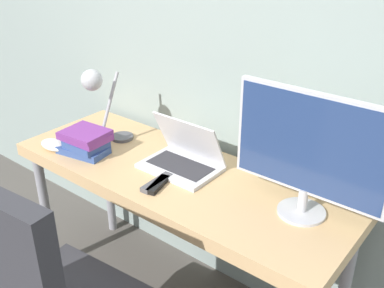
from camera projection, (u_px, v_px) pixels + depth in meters
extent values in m
cube|color=gray|center=(225.00, 36.00, 1.96)|extent=(8.00, 0.05, 2.60)
cube|color=tan|center=(176.00, 178.00, 1.96)|extent=(1.58, 0.56, 0.06)
cylinder|color=gray|center=(46.00, 213.00, 2.39)|extent=(0.05, 0.05, 0.71)
cylinder|color=gray|center=(108.00, 180.00, 2.70)|extent=(0.05, 0.05, 0.71)
cube|color=silver|center=(179.00, 167.00, 1.97)|extent=(0.33, 0.23, 0.02)
cube|color=#2D2D33|center=(179.00, 165.00, 1.97)|extent=(0.28, 0.14, 0.00)
cube|color=silver|center=(189.00, 139.00, 1.97)|extent=(0.33, 0.11, 0.21)
cube|color=navy|center=(188.00, 139.00, 1.96)|extent=(0.30, 0.09, 0.18)
cylinder|color=#B7B7BC|center=(301.00, 212.00, 1.67)|extent=(0.18, 0.18, 0.01)
cylinder|color=#B7B7BC|center=(303.00, 200.00, 1.65)|extent=(0.04, 0.04, 0.09)
cube|color=#B7B7BC|center=(311.00, 145.00, 1.55)|extent=(0.57, 0.02, 0.38)
cube|color=navy|center=(309.00, 146.00, 1.54)|extent=(0.55, 0.00, 0.36)
cylinder|color=#4C4C51|center=(122.00, 137.00, 2.24)|extent=(0.11, 0.11, 0.02)
cylinder|color=#99999E|center=(108.00, 110.00, 2.11)|extent=(0.02, 0.17, 0.34)
sphere|color=#B2B2B7|center=(92.00, 80.00, 1.99)|extent=(0.10, 0.10, 0.10)
cube|color=#2D2D33|center=(3.00, 273.00, 1.35)|extent=(0.49, 0.11, 0.60)
cube|color=#334C8C|center=(83.00, 150.00, 2.10)|extent=(0.25, 0.17, 0.03)
cube|color=#334C8C|center=(86.00, 144.00, 2.08)|extent=(0.18, 0.15, 0.03)
cube|color=#753384|center=(85.00, 136.00, 2.08)|extent=(0.23, 0.16, 0.03)
cube|color=#753384|center=(85.00, 132.00, 2.06)|extent=(0.21, 0.18, 0.02)
cube|color=black|center=(158.00, 185.00, 1.84)|extent=(0.07, 0.15, 0.02)
cube|color=#4C4C51|center=(157.00, 183.00, 1.85)|extent=(0.05, 0.17, 0.02)
ellipsoid|color=white|center=(54.00, 145.00, 2.14)|extent=(0.16, 0.09, 0.04)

